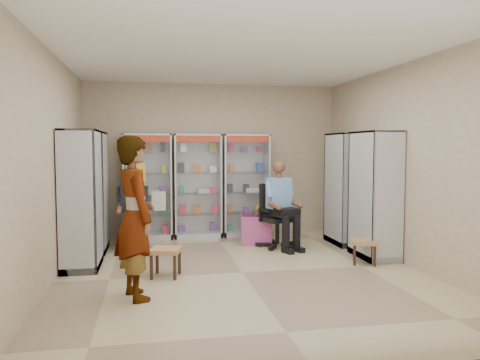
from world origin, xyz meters
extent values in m
plane|color=tan|center=(0.00, 0.00, 0.00)|extent=(6.00, 6.00, 0.00)
cube|color=#BFA88E|center=(0.00, 3.00, 1.50)|extent=(5.00, 0.02, 3.00)
cube|color=#BFA88E|center=(0.00, -3.00, 1.50)|extent=(5.00, 0.02, 3.00)
cube|color=#BFA88E|center=(-2.50, 0.00, 1.50)|extent=(0.02, 6.00, 3.00)
cube|color=#BFA88E|center=(2.50, 0.00, 1.50)|extent=(0.02, 6.00, 3.00)
cube|color=white|center=(0.00, 0.00, 3.00)|extent=(5.00, 6.00, 0.02)
cube|color=silver|center=(-1.30, 2.73, 1.00)|extent=(0.90, 0.50, 2.00)
cube|color=silver|center=(-0.35, 2.73, 1.00)|extent=(0.90, 0.50, 2.00)
cube|color=#9E9FA5|center=(0.60, 2.73, 1.00)|extent=(0.90, 0.50, 2.00)
cube|color=#9D9EA3|center=(2.23, 1.60, 1.00)|extent=(0.90, 0.50, 2.00)
cube|color=silver|center=(2.23, 0.50, 1.00)|extent=(0.90, 0.50, 2.00)
cube|color=#B3B4BA|center=(-2.23, 1.80, 1.00)|extent=(0.90, 0.50, 2.00)
cube|color=#A8ABAF|center=(-2.23, 0.70, 1.00)|extent=(0.90, 0.50, 2.00)
cube|color=black|center=(-1.55, 2.00, 0.47)|extent=(0.42, 0.42, 0.94)
cube|color=black|center=(0.93, 1.53, 0.56)|extent=(0.77, 0.77, 1.11)
cube|color=#A24080|center=(0.63, 1.89, 0.26)|extent=(0.64, 0.62, 0.52)
cylinder|color=#591507|center=(0.65, 1.95, 0.57)|extent=(0.07, 0.07, 0.09)
cube|color=olive|center=(1.90, 0.15, 0.18)|extent=(0.47, 0.47, 0.36)
cube|color=#B18D4A|center=(-1.06, -0.01, 0.20)|extent=(0.48, 0.48, 0.39)
imported|color=gray|center=(-1.42, -0.84, 0.94)|extent=(0.65, 0.80, 1.88)
camera|label=1|loc=(-1.24, -6.30, 1.75)|focal=35.00mm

